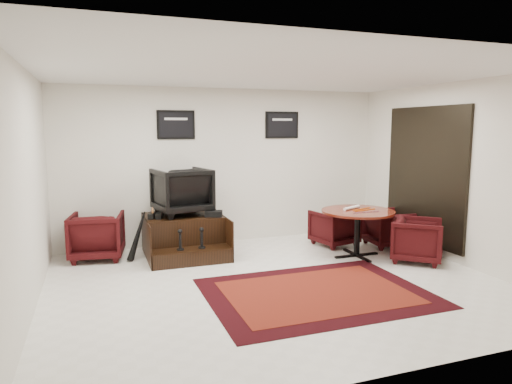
# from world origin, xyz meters

# --- Properties ---
(ground) EXTENTS (6.00, 6.00, 0.00)m
(ground) POSITION_xyz_m (0.00, 0.00, 0.00)
(ground) COLOR white
(ground) RESTS_ON ground
(room_shell) EXTENTS (6.02, 5.02, 2.81)m
(room_shell) POSITION_xyz_m (0.41, 0.12, 1.79)
(room_shell) COLOR silver
(room_shell) RESTS_ON ground
(area_rug) EXTENTS (2.78, 2.09, 0.01)m
(area_rug) POSITION_xyz_m (0.33, -0.53, 0.01)
(area_rug) COLOR black
(area_rug) RESTS_ON ground
(shine_podium) EXTENTS (1.27, 1.31, 0.65)m
(shine_podium) POSITION_xyz_m (-0.92, 1.84, 0.30)
(shine_podium) COLOR black
(shine_podium) RESTS_ON ground
(shine_chair) EXTENTS (0.98, 0.93, 0.87)m
(shine_chair) POSITION_xyz_m (-0.92, 1.97, 1.09)
(shine_chair) COLOR black
(shine_chair) RESTS_ON shine_podium
(shoes_pair) EXTENTS (0.28, 0.30, 0.09)m
(shoes_pair) POSITION_xyz_m (-1.38, 1.79, 0.70)
(shoes_pair) COLOR black
(shoes_pair) RESTS_ON shine_podium
(polish_kit) EXTENTS (0.33, 0.27, 0.10)m
(polish_kit) POSITION_xyz_m (-0.47, 1.61, 0.70)
(polish_kit) COLOR black
(polish_kit) RESTS_ON shine_podium
(umbrella_black) EXTENTS (0.29, 0.11, 0.78)m
(umbrella_black) POSITION_xyz_m (-1.70, 1.71, 0.39)
(umbrella_black) COLOR black
(umbrella_black) RESTS_ON ground
(umbrella_hooked) EXTENTS (0.30, 0.11, 0.80)m
(umbrella_hooked) POSITION_xyz_m (-1.67, 1.79, 0.40)
(umbrella_hooked) COLOR black
(umbrella_hooked) RESTS_ON ground
(armchair_side) EXTENTS (0.91, 0.86, 0.82)m
(armchair_side) POSITION_xyz_m (-2.28, 2.06, 0.41)
(armchair_side) COLOR black
(armchair_side) RESTS_ON ground
(meeting_table) EXTENTS (1.18, 1.18, 0.77)m
(meeting_table) POSITION_xyz_m (1.73, 0.77, 0.68)
(meeting_table) COLOR #4A140A
(meeting_table) RESTS_ON ground
(table_chair_back) EXTENTS (0.80, 0.77, 0.71)m
(table_chair_back) POSITION_xyz_m (1.74, 1.54, 0.35)
(table_chair_back) COLOR black
(table_chair_back) RESTS_ON ground
(table_chair_window) EXTENTS (0.71, 0.75, 0.72)m
(table_chair_window) POSITION_xyz_m (2.61, 1.16, 0.36)
(table_chair_window) COLOR black
(table_chair_window) RESTS_ON ground
(table_chair_corner) EXTENTS (1.00, 1.00, 0.76)m
(table_chair_corner) POSITION_xyz_m (2.47, 0.21, 0.38)
(table_chair_corner) COLOR black
(table_chair_corner) RESTS_ON ground
(paper_roll) EXTENTS (0.40, 0.23, 0.05)m
(paper_roll) POSITION_xyz_m (1.69, 0.90, 0.79)
(paper_roll) COLOR white
(paper_roll) RESTS_ON meeting_table
(table_clutter) EXTENTS (0.56, 0.39, 0.01)m
(table_clutter) POSITION_xyz_m (1.82, 0.72, 0.77)
(table_clutter) COLOR #CE5C0B
(table_clutter) RESTS_ON meeting_table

